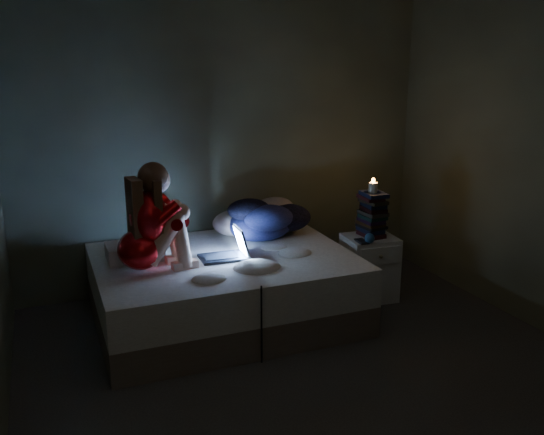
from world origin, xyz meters
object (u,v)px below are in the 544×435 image
nightstand (369,267)px  candle (373,188)px  bed (225,288)px  laptop (222,243)px  woman (138,219)px  phone (363,242)px

nightstand → candle: size_ratio=6.65×
bed → laptop: (-0.03, -0.06, 0.38)m
woman → laptop: bearing=-0.1°
woman → phone: size_ratio=5.42×
woman → nightstand: (1.86, 0.08, -0.63)m
bed → woman: (-0.63, -0.11, 0.64)m
woman → nightstand: size_ratio=1.43×
laptop → candle: 1.31m
candle → phone: 0.44m
bed → candle: candle is taller
nightstand → woman: bearing=-172.8°
nightstand → candle: (0.02, 0.02, 0.67)m
bed → phone: size_ratio=13.35×
woman → candle: 1.88m
bed → nightstand: (1.24, -0.04, 0.01)m
nightstand → phone: bearing=-134.7°
bed → woman: bearing=-169.9°
bed → phone: bearing=-7.7°
bed → nightstand: size_ratio=3.51×
laptop → candle: size_ratio=4.26×
nightstand → phone: 0.32m
laptop → phone: 1.14m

